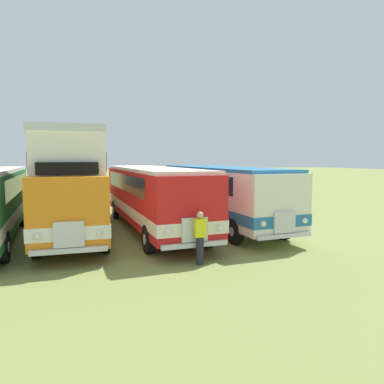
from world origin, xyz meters
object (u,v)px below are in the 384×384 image
(bus_eighth_in_row, at_px, (219,191))
(bus_seventh_in_row, at_px, (151,193))
(marshal_person, at_px, (200,237))
(bus_sixth_in_row, at_px, (74,182))

(bus_eighth_in_row, bearing_deg, bus_seventh_in_row, 179.01)
(bus_seventh_in_row, height_order, bus_eighth_in_row, same)
(bus_seventh_in_row, xyz_separation_m, marshal_person, (0.25, -6.00, -0.87))
(marshal_person, bearing_deg, bus_seventh_in_row, 92.34)
(bus_sixth_in_row, height_order, marshal_person, bus_sixth_in_row)
(bus_sixth_in_row, bearing_deg, marshal_person, -58.09)
(bus_sixth_in_row, distance_m, marshal_person, 7.25)
(bus_sixth_in_row, bearing_deg, bus_eighth_in_row, -0.68)
(bus_eighth_in_row, bearing_deg, marshal_person, -118.81)
(bus_seventh_in_row, bearing_deg, bus_eighth_in_row, -0.99)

